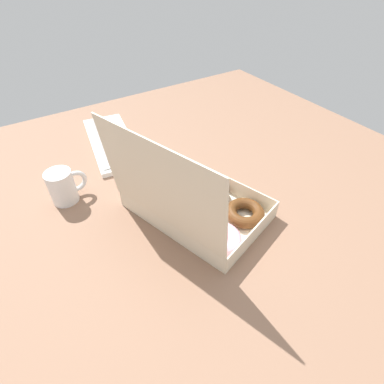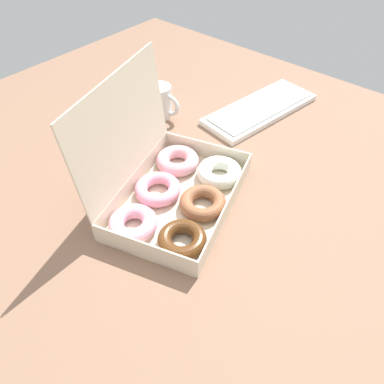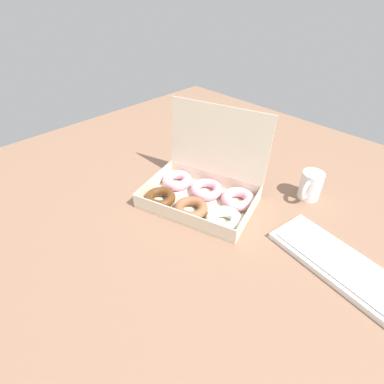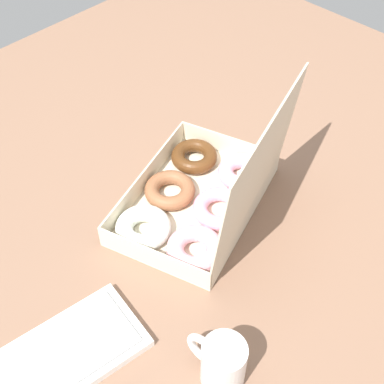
# 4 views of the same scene
# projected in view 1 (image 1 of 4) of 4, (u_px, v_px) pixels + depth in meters

# --- Properties ---
(ground_plane) EXTENTS (1.80, 1.80, 0.02)m
(ground_plane) POSITION_uv_depth(u_px,v_px,m) (196.00, 226.00, 0.84)
(ground_plane) COLOR #85614B
(donut_box) EXTENTS (0.44, 0.38, 0.31)m
(donut_box) POSITION_uv_depth(u_px,v_px,m) (193.00, 203.00, 0.85)
(donut_box) COLOR beige
(donut_box) RESTS_ON ground_plane
(keyboard) EXTENTS (0.42, 0.21, 0.02)m
(keyboard) POSITION_uv_depth(u_px,v_px,m) (112.00, 142.00, 1.14)
(keyboard) COLOR white
(keyboard) RESTS_ON ground_plane
(coffee_mug) EXTENTS (0.08, 0.11, 0.10)m
(coffee_mug) POSITION_uv_depth(u_px,v_px,m) (63.00, 186.00, 0.88)
(coffee_mug) COLOR white
(coffee_mug) RESTS_ON ground_plane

